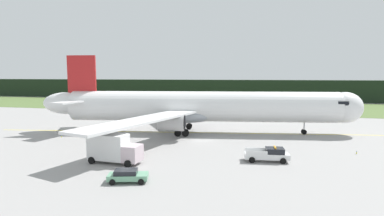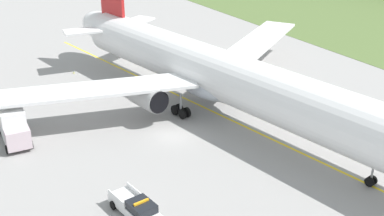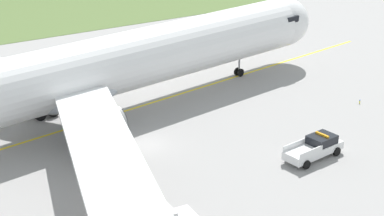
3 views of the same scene
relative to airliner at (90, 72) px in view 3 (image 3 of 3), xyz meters
name	(u,v)px [view 3 (image 3 of 3)]	position (x,y,z in m)	size (l,w,h in m)	color
ground	(145,145)	(1.72, -7.37, -4.95)	(320.00, 320.00, 0.00)	gray
taxiway_centerline_main	(98,119)	(0.51, 0.08, -4.95)	(80.45, 0.30, 0.01)	yellow
airliner	(90,72)	(0.00, 0.00, 0.00)	(60.85, 51.75, 14.82)	white
ops_pickup_truck	(315,147)	(12.77, -16.95, -4.05)	(5.80, 2.75, 1.94)	silver
taxiway_edge_light_east	(360,102)	(24.86, -10.24, -4.72)	(0.12, 0.12, 0.43)	yellow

